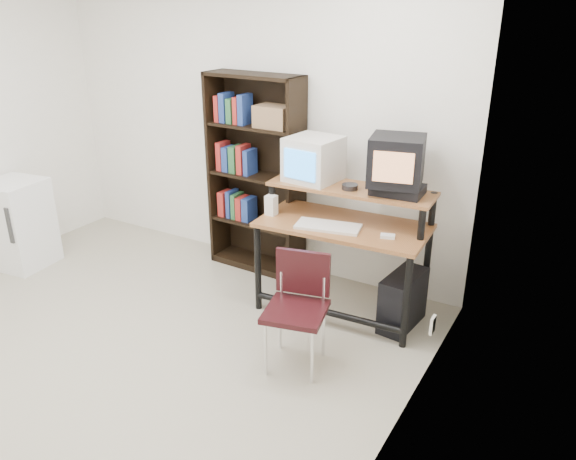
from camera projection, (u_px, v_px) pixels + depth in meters
The scene contains 17 objects.
floor at pixel (90, 363), 3.81m from camera, with size 4.00×4.00×0.01m, color #BAB29A.
back_wall at pixel (249, 120), 4.91m from camera, with size 4.00×0.01×2.60m, color white.
right_wall at pixel (378, 249), 2.38m from camera, with size 0.01×4.00×2.60m, color white.
computer_desk at pixel (344, 228), 4.21m from camera, with size 1.29×0.70×0.98m.
crt_monitor at pixel (313, 160), 4.29m from camera, with size 0.40×0.41×0.35m.
vcr at pixel (398, 190), 4.03m from camera, with size 0.36×0.26×0.08m, color black.
crt_tv at pixel (397, 161), 3.96m from camera, with size 0.44×0.43×0.35m.
cd_spindle at pixel (350, 188), 4.13m from camera, with size 0.12×0.12×0.05m, color #26262B.
keyboard at pixel (328, 227), 4.10m from camera, with size 0.47×0.21×0.04m, color silver.
mousepad at pixel (387, 238), 3.95m from camera, with size 0.22×0.18×0.01m, color black.
mouse at pixel (388, 237), 3.92m from camera, with size 0.10×0.06×0.03m, color white.
desk_speaker at pixel (271, 206), 4.32m from camera, with size 0.08×0.07×0.17m, color silver.
pc_tower at pixel (403, 300), 4.17m from camera, with size 0.20×0.45×0.42m, color black.
school_chair at pixel (298, 299), 3.66m from camera, with size 0.46×0.46×0.77m.
bookshelf at pixel (257, 172), 4.87m from camera, with size 0.87×0.32×1.73m.
mini_fridge at pixel (19, 224), 5.07m from camera, with size 0.52×0.52×0.80m.
wall_outlet at pixel (433, 325), 3.68m from camera, with size 0.02×0.08×0.12m, color beige.
Camera 1 is at (2.76, -2.07, 2.28)m, focal length 35.00 mm.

